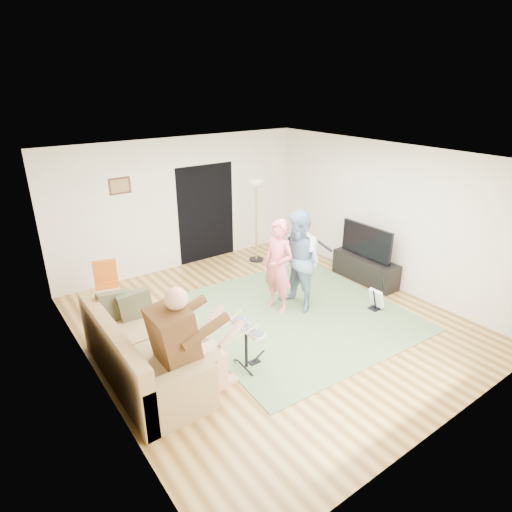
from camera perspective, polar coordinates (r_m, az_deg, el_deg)
The scene contains 19 objects.
floor at distance 7.19m, azimuth 1.86°, elevation -8.78°, with size 6.00×6.00×0.00m, color brown.
walls at distance 6.59m, azimuth 2.00°, elevation 1.31°, with size 5.50×6.00×2.70m, color silver, non-canonical shape.
ceiling at distance 6.23m, azimuth 2.17°, elevation 12.96°, with size 6.00×6.00×0.00m, color white.
window_blinds at distance 5.59m, azimuth -22.19°, elevation -2.23°, with size 2.05×2.05×0.00m, color #9C6430.
doorway at distance 9.34m, azimuth -6.64°, elevation 5.67°, with size 2.10×2.10×0.00m, color black.
picture_frame at distance 8.43m, azimuth -17.71°, elevation 8.90°, with size 0.42×0.03×0.32m, color #3F2314.
area_rug at distance 7.43m, azimuth 5.14°, elevation -7.69°, with size 3.43×3.49×0.02m, color #547547.
sofa at distance 6.02m, azimuth -15.52°, elevation -13.07°, with size 0.94×2.29×0.93m.
drummer at distance 5.50m, azimuth -8.81°, elevation -12.59°, with size 0.99×0.55×1.52m.
drum_kit at distance 6.02m, azimuth -1.30°, elevation -12.30°, with size 0.37×0.66×0.68m.
singer at distance 7.21m, azimuth 2.99°, elevation -1.40°, with size 0.59×0.39×1.63m, color #E96575.
microphone at distance 7.18m, azimuth 4.30°, elevation 1.92°, with size 0.06×0.06×0.24m, color black, non-canonical shape.
guitarist at distance 7.24m, azimuth 5.76°, elevation -0.80°, with size 0.86×0.67×1.76m, color #708CA5.
guitar_held at distance 7.25m, azimuth 7.04°, elevation 1.87°, with size 0.12×0.60×0.26m, color white, non-canonical shape.
guitar_spare at distance 7.73m, azimuth 15.79°, elevation -5.41°, with size 0.28×0.25×0.78m.
torchiere_lamp at distance 9.13m, azimuth 0.06°, elevation 6.54°, with size 0.32×0.32×1.78m.
dining_chair at distance 7.66m, azimuth -19.09°, elevation -5.17°, with size 0.49×0.51×0.94m.
tv_cabinet at distance 8.75m, azimuth 14.36°, elevation -1.70°, with size 0.40×1.40×0.50m, color black.
television at distance 8.49m, azimuth 14.52°, elevation 1.92°, with size 0.06×1.16×0.64m, color black.
Camera 1 is at (-3.79, -4.84, 3.73)m, focal length 30.00 mm.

